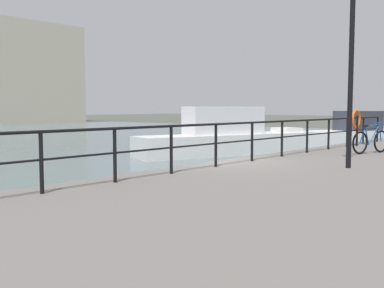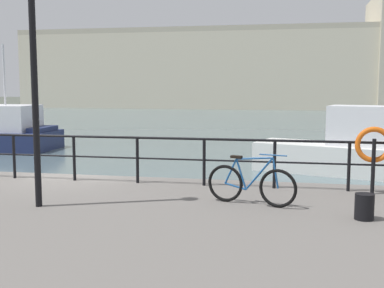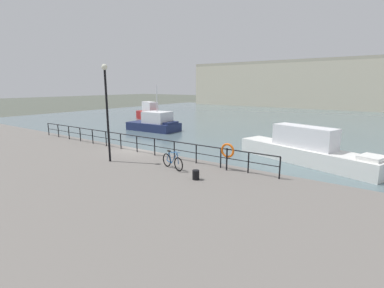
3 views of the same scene
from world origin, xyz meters
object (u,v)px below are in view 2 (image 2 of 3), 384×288
parked_bicycle (251,184)px  life_ring_stand (374,147)px  mooring_bollard (364,207)px  harbor_building (304,67)px  moored_small_launch (0,132)px  quay_lamp_post (32,22)px

parked_bicycle → life_ring_stand: size_ratio=1.23×
mooring_bollard → parked_bicycle: bearing=160.4°
harbor_building → moored_small_launch: (-16.39, -49.97, -5.05)m
moored_small_launch → parked_bicycle: moored_small_launch is taller
harbor_building → mooring_bollard: 64.52m
mooring_bollard → quay_lamp_post: size_ratio=0.08×
harbor_building → mooring_bollard: harbor_building is taller
moored_small_launch → parked_bicycle: (13.89, -13.68, 0.53)m
moored_small_launch → parked_bicycle: bearing=-46.9°
harbor_building → quay_lamp_post: size_ratio=12.43×
harbor_building → life_ring_stand: 62.31m
parked_bicycle → quay_lamp_post: bearing=-151.0°
parked_bicycle → quay_lamp_post: size_ratio=0.32×
parked_bicycle → life_ring_stand: 2.88m
moored_small_launch → quay_lamp_post: size_ratio=1.17×
harbor_building → moored_small_launch: bearing=-108.2°
mooring_bollard → life_ring_stand: (0.45, 2.16, 0.75)m
parked_bicycle → life_ring_stand: life_ring_stand is taller
harbor_building → quay_lamp_post: bearing=-95.6°
harbor_building → mooring_bollard: bearing=-90.5°
life_ring_stand → quay_lamp_post: size_ratio=0.26×
life_ring_stand → harbor_building: bearing=89.9°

